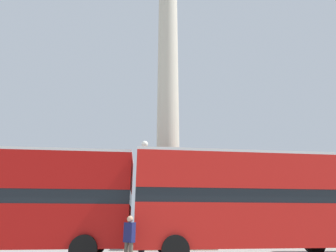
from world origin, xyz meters
The scene contains 7 objects.
ground_plane centered at (0.00, 0.00, 0.00)m, with size 200.00×200.00×0.00m, color gray.
monument_column centered at (0.00, 0.00, 8.89)m, with size 5.13×5.13×26.91m.
bus_b centered at (-7.26, -6.29, 2.37)m, with size 10.59×3.10×4.28m.
bus_c centered at (3.22, -6.30, 2.37)m, with size 10.14×3.25×4.29m.
equestrian_statue centered at (11.09, 4.06, 1.57)m, with size 3.78×2.74×5.88m.
street_lamp centered at (-1.55, -3.64, 3.02)m, with size 0.38×0.38×5.77m.
pedestrian_near_lamp centered at (-1.83, -8.44, 0.90)m, with size 0.42×0.43×1.63m.
Camera 1 is at (-1.12, -17.98, 1.41)m, focal length 28.00 mm.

